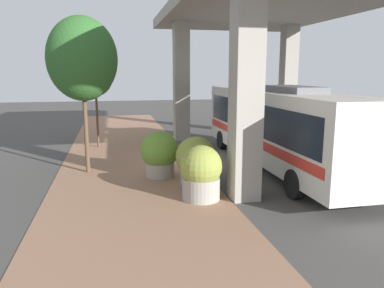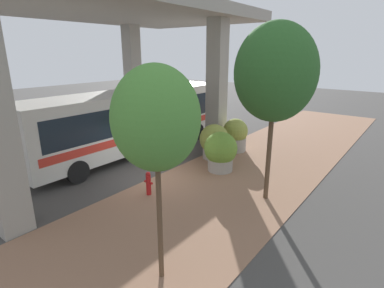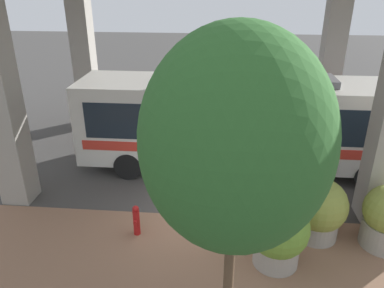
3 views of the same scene
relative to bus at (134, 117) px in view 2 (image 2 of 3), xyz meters
name	(u,v)px [view 2 (image 2 of 3)]	position (x,y,z in m)	size (l,w,h in m)	color
ground_plane	(155,177)	(-3.38, 1.97, -1.96)	(80.00, 80.00, 0.00)	#474442
sidewalk_strip	(210,196)	(-6.38, 1.97, -1.95)	(6.00, 40.00, 0.02)	#936B51
overpass	(87,20)	(0.62, 1.97, 4.75)	(9.40, 19.28, 7.68)	#9E998E
bus	(134,117)	(0.00, 0.00, 0.00)	(2.77, 12.50, 3.61)	silver
fire_hydrant	(148,183)	(-4.43, 3.34, -1.47)	(0.40, 0.19, 0.96)	#B21919
planter_front	(214,142)	(-4.06, -1.73, -1.05)	(1.52, 1.52, 1.81)	#9E998E
planter_middle	(235,135)	(-4.29, -3.50, -1.05)	(1.38, 1.38, 1.83)	#9E998E
planter_back	(221,151)	(-5.26, -0.47, -1.01)	(1.54, 1.54, 1.86)	#9E998E
street_tree_near	(275,73)	(-8.13, 0.81, 2.70)	(2.78, 2.78, 6.33)	brown
street_tree_far	(156,119)	(-7.88, 6.27, 2.02)	(1.90, 1.90, 5.13)	brown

